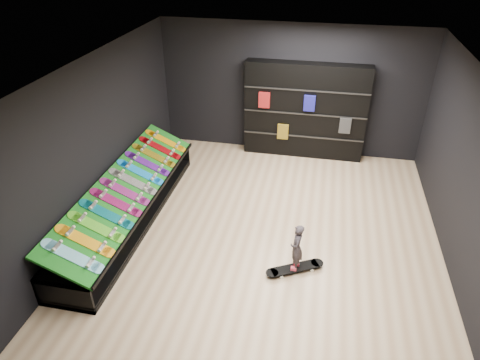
% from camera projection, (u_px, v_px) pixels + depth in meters
% --- Properties ---
extents(floor, '(6.00, 7.00, 0.01)m').
position_uv_depth(floor, '(265.00, 237.00, 7.61)').
color(floor, '#CCAF89').
rests_on(floor, ground).
extents(ceiling, '(6.00, 7.00, 0.01)m').
position_uv_depth(ceiling, '(272.00, 70.00, 6.05)').
color(ceiling, white).
rests_on(ceiling, ground).
extents(wall_back, '(6.00, 0.02, 3.00)m').
position_uv_depth(wall_back, '(291.00, 90.00, 9.76)').
color(wall_back, black).
rests_on(wall_back, ground).
extents(wall_front, '(6.00, 0.02, 3.00)m').
position_uv_depth(wall_front, '(212.00, 344.00, 3.90)').
color(wall_front, black).
rests_on(wall_front, ground).
extents(wall_left, '(0.02, 7.00, 3.00)m').
position_uv_depth(wall_left, '(95.00, 146.00, 7.35)').
color(wall_left, black).
rests_on(wall_left, ground).
extents(wall_right, '(0.02, 7.00, 3.00)m').
position_uv_depth(wall_right, '(469.00, 183.00, 6.31)').
color(wall_right, black).
rests_on(wall_right, ground).
extents(display_rack, '(0.90, 4.50, 0.50)m').
position_uv_depth(display_rack, '(130.00, 209.00, 7.92)').
color(display_rack, black).
rests_on(display_rack, ground).
extents(turf_ramp, '(0.92, 4.50, 0.46)m').
position_uv_depth(turf_ramp, '(129.00, 188.00, 7.67)').
color(turf_ramp, '#0F5F12').
rests_on(turf_ramp, display_rack).
extents(back_shelving, '(2.75, 0.32, 2.20)m').
position_uv_depth(back_shelving, '(305.00, 111.00, 9.75)').
color(back_shelving, black).
rests_on(back_shelving, ground).
extents(floor_skateboard, '(0.97, 0.66, 0.09)m').
position_uv_depth(floor_skateboard, '(295.00, 269.00, 6.83)').
color(floor_skateboard, black).
rests_on(floor_skateboard, ground).
extents(child, '(0.14, 0.19, 0.49)m').
position_uv_depth(child, '(296.00, 255.00, 6.68)').
color(child, black).
rests_on(child, floor_skateboard).
extents(display_board_0, '(0.93, 0.22, 0.50)m').
position_uv_depth(display_board_0, '(73.00, 256.00, 6.06)').
color(display_board_0, '#0CB2E5').
rests_on(display_board_0, turf_ramp).
extents(display_board_1, '(0.93, 0.22, 0.50)m').
position_uv_depth(display_board_1, '(85.00, 241.00, 6.35)').
color(display_board_1, orange).
rests_on(display_board_1, turf_ramp).
extents(display_board_2, '(0.93, 0.22, 0.50)m').
position_uv_depth(display_board_2, '(97.00, 227.00, 6.64)').
color(display_board_2, green).
rests_on(display_board_2, turf_ramp).
extents(display_board_3, '(0.93, 0.22, 0.50)m').
position_uv_depth(display_board_3, '(107.00, 214.00, 6.93)').
color(display_board_3, '#0C8C99').
rests_on(display_board_3, turf_ramp).
extents(display_board_4, '(0.93, 0.22, 0.50)m').
position_uv_depth(display_board_4, '(116.00, 202.00, 7.22)').
color(display_board_4, '#E5198C').
rests_on(display_board_4, turf_ramp).
extents(display_board_5, '(0.93, 0.22, 0.50)m').
position_uv_depth(display_board_5, '(125.00, 192.00, 7.51)').
color(display_board_5, '#2626BF').
rests_on(display_board_5, turf_ramp).
extents(display_board_6, '(0.93, 0.22, 0.50)m').
position_uv_depth(display_board_6, '(133.00, 182.00, 7.80)').
color(display_board_6, black).
rests_on(display_board_6, turf_ramp).
extents(display_board_7, '(0.93, 0.22, 0.50)m').
position_uv_depth(display_board_7, '(141.00, 172.00, 8.09)').
color(display_board_7, blue).
rests_on(display_board_7, turf_ramp).
extents(display_board_8, '(0.93, 0.22, 0.50)m').
position_uv_depth(display_board_8, '(148.00, 164.00, 8.38)').
color(display_board_8, purple).
rests_on(display_board_8, turf_ramp).
extents(display_board_9, '(0.93, 0.22, 0.50)m').
position_uv_depth(display_board_9, '(154.00, 156.00, 8.67)').
color(display_board_9, yellow).
rests_on(display_board_9, turf_ramp).
extents(display_board_10, '(0.93, 0.22, 0.50)m').
position_uv_depth(display_board_10, '(160.00, 148.00, 8.95)').
color(display_board_10, red).
rests_on(display_board_10, turf_ramp).
extents(display_board_11, '(0.93, 0.22, 0.50)m').
position_uv_depth(display_board_11, '(166.00, 141.00, 9.24)').
color(display_board_11, yellow).
rests_on(display_board_11, turf_ramp).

